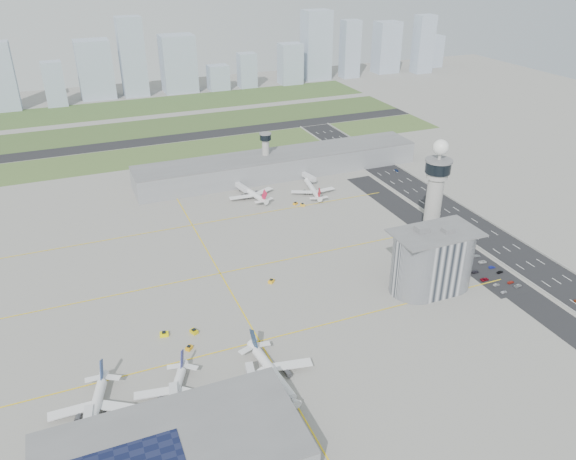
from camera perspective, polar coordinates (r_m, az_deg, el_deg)
name	(u,v)px	position (r m, az deg, el deg)	size (l,w,h in m)	color
ground	(315,287)	(280.11, 2.74, -5.76)	(1000.00, 1000.00, 0.00)	#99968E
grass_strip_0	(177,152)	(469.92, -11.26, 7.75)	(480.00, 50.00, 0.08)	#425628
grass_strip_1	(159,127)	(540.38, -12.98, 10.13)	(480.00, 60.00, 0.08)	#3D5729
grass_strip_2	(144,107)	(616.72, -14.40, 12.05)	(480.00, 70.00, 0.08)	#415B2B
runway	(167,139)	(504.51, -12.16, 9.01)	(480.00, 22.00, 0.10)	black
highway	(499,244)	(339.25, 20.66, -1.36)	(28.00, 500.00, 0.10)	black
barrier_left	(479,248)	(330.22, 18.86, -1.74)	(0.60, 500.00, 1.20)	#9E9E99
barrier_right	(519,239)	(348.12, 22.39, -0.85)	(0.60, 500.00, 1.20)	#9E9E99
landside_road	(475,261)	(317.39, 18.46, -3.01)	(18.00, 260.00, 0.08)	black
parking_lot	(487,273)	(308.65, 19.56, -4.10)	(20.00, 44.00, 0.10)	black
taxiway_line_h_0	(260,341)	(245.13, -2.91, -11.23)	(260.00, 0.60, 0.01)	yellow
taxiway_line_h_1	(220,273)	(292.47, -6.91, -4.39)	(260.00, 0.60, 0.01)	yellow
taxiway_line_h_2	(192,225)	(343.78, -9.70, 0.49)	(260.00, 0.60, 0.01)	yellow
taxiway_line_v	(220,273)	(292.47, -6.91, -4.39)	(0.60, 260.00, 0.01)	yellow
control_tower	(435,194)	(303.87, 14.68, 3.58)	(14.00, 14.00, 64.50)	#ADAAA5
secondary_tower	(266,151)	(407.70, -2.28, 8.05)	(8.60, 8.60, 31.90)	#ADAAA5
admin_building	(432,260)	(280.15, 14.45, -3.02)	(42.00, 24.00, 33.50)	#B2B2B7
terminal_pier	(280,164)	(412.96, -0.85, 6.72)	(210.00, 32.00, 15.80)	gray
near_terminal	(172,457)	(195.73, -11.68, -21.69)	(84.00, 42.00, 13.00)	gray
airplane_near_a	(93,406)	(219.82, -19.17, -16.55)	(39.39, 33.48, 11.03)	white
airplane_near_b	(173,391)	(218.89, -11.58, -15.73)	(36.26, 30.82, 10.15)	white
airplane_near_c	(273,368)	(223.07, -1.50, -13.86)	(40.74, 34.63, 11.41)	white
airplane_far_a	(251,189)	(376.09, -3.79, 4.15)	(38.79, 32.97, 10.86)	white
airplane_far_b	(313,186)	(381.34, 2.54, 4.45)	(35.98, 30.58, 10.07)	white
jet_bridge_near_0	(86,441)	(212.63, -19.80, -19.50)	(14.00, 3.00, 5.70)	silver
jet_bridge_near_1	(175,415)	(213.16, -11.42, -17.97)	(14.00, 3.00, 5.70)	silver
jet_bridge_near_2	(255,392)	(217.87, -3.40, -16.13)	(14.00, 3.00, 5.70)	silver
jet_bridge_far_0	(237,186)	(389.13, -5.19, 4.49)	(14.00, 3.00, 5.70)	silver
jet_bridge_far_1	(303,176)	(405.34, 1.58, 5.54)	(14.00, 3.00, 5.70)	silver
tug_0	(164,334)	(253.00, -12.48, -10.25)	(2.50, 3.64, 2.12)	#FDED00
tug_1	(194,331)	(252.14, -9.53, -10.10)	(2.38, 3.46, 2.01)	#D2B80B
tug_2	(189,348)	(243.71, -10.02, -11.68)	(2.12, 3.09, 1.80)	orange
tug_3	(271,281)	(282.59, -1.71, -5.19)	(2.22, 3.23, 1.88)	yellow
tug_4	(295,203)	(365.75, 0.74, 2.73)	(2.01, 2.92, 1.70)	orange
tug_5	(302,205)	(363.85, 1.48, 2.60)	(2.17, 3.16, 1.84)	yellow
car_lot_0	(504,292)	(294.20, 21.08, -5.89)	(1.36, 3.38, 1.15)	silver
car_lot_1	(497,285)	(298.84, 20.42, -5.22)	(1.22, 3.49, 1.15)	slate
car_lot_2	(485,279)	(301.21, 19.34, -4.74)	(2.11, 4.57, 1.27)	maroon
car_lot_3	(475,272)	(306.26, 18.48, -4.04)	(1.75, 4.30, 1.25)	#232029
car_lot_4	(468,266)	(310.31, 17.85, -3.51)	(1.47, 3.64, 1.24)	#1C174A
car_lot_5	(462,260)	(315.50, 17.23, -2.89)	(1.18, 3.38, 1.11)	silver
car_lot_6	(518,286)	(301.81, 22.32, -5.25)	(2.02, 4.39, 1.22)	#A2A4A7
car_lot_7	(511,282)	(303.43, 21.69, -4.95)	(1.58, 3.89, 1.13)	#B3291B
car_lot_8	(500,272)	(310.36, 20.73, -4.00)	(1.53, 3.81, 1.30)	black
car_lot_9	(492,267)	(313.36, 20.01, -3.57)	(1.24, 3.56, 1.17)	navy
car_lot_10	(483,262)	(316.71, 19.17, -3.07)	(2.09, 4.54, 1.26)	silver
car_lot_11	(477,256)	(321.84, 18.64, -2.49)	(1.59, 3.91, 1.14)	#91989D
car_hw_1	(457,216)	(364.85, 16.84, 1.39)	(1.28, 3.66, 1.21)	black
car_hw_2	(396,170)	(428.82, 10.96, 5.96)	(2.01, 4.35, 1.21)	navy
car_hw_4	(341,148)	(470.19, 5.45, 8.25)	(1.55, 3.86, 1.32)	#A0A3A4
skyline_bldg_5	(1,77)	(644.57, -27.11, 13.70)	(25.49, 20.39, 66.89)	#9EADC1
skyline_bldg_6	(54,84)	(643.13, -22.65, 13.53)	(20.04, 16.03, 45.20)	#9EADC1
skyline_bldg_7	(95,69)	(661.58, -19.02, 15.17)	(35.76, 28.61, 61.22)	#9EADC1
skyline_bldg_8	(132,57)	(658.19, -15.54, 16.57)	(26.33, 21.06, 83.39)	#9EADC1
skyline_bldg_9	(178,64)	(668.82, -11.08, 16.26)	(36.96, 29.57, 62.11)	#9EADC1
skyline_bldg_10	(218,78)	(673.74, -7.10, 15.12)	(23.01, 18.41, 27.75)	#9EADC1
skyline_bldg_11	(247,70)	(682.24, -4.18, 15.88)	(20.22, 16.18, 38.97)	#9EADC1
skyline_bldg_12	(290,64)	(698.11, 0.23, 16.54)	(26.14, 20.92, 46.89)	#9EADC1
skyline_bldg_13	(316,45)	(721.62, 2.87, 18.24)	(32.26, 25.81, 81.20)	#9EADC1
skyline_bldg_14	(350,49)	(735.91, 6.32, 17.80)	(21.59, 17.28, 68.75)	#9EADC1
skyline_bldg_15	(386,47)	(773.05, 9.97, 17.82)	(30.25, 24.20, 63.40)	#9EADC1
skyline_bldg_16	(423,44)	(779.75, 13.58, 17.87)	(23.04, 18.43, 71.56)	#9EADC1
skyline_bldg_17	(433,51)	(825.17, 14.52, 17.17)	(22.64, 18.11, 41.06)	#9EADC1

